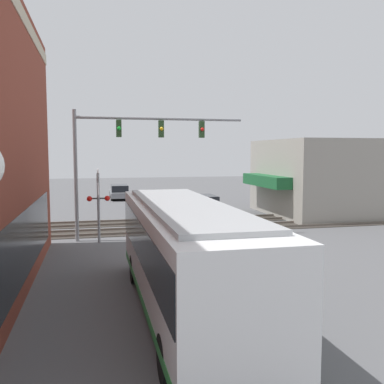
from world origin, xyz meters
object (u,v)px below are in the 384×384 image
(city_bus, at_px, (185,253))
(crossing_signal, at_px, (98,199))
(parked_car_blue, at_px, (155,199))
(parked_car_white, at_px, (204,206))
(parked_car_grey, at_px, (119,192))
(pedestrian_near_bus, at_px, (259,288))

(city_bus, xyz_separation_m, crossing_signal, (10.55, 2.28, 0.52))
(parked_car_blue, bearing_deg, city_bus, 173.86)
(parked_car_white, xyz_separation_m, parked_car_grey, (12.87, 5.40, -0.03))
(crossing_signal, bearing_deg, parked_car_blue, -19.70)
(crossing_signal, xyz_separation_m, pedestrian_near_bus, (-11.65, -4.12, -1.34))
(parked_car_grey, bearing_deg, parked_car_blue, -160.17)
(parked_car_white, distance_m, parked_car_grey, 13.96)
(parked_car_white, distance_m, parked_car_blue, 6.31)
(parked_car_grey, distance_m, pedestrian_near_bus, 32.55)
(parked_car_white, relative_size, parked_car_blue, 0.93)
(city_bus, bearing_deg, crossing_signal, 12.22)
(city_bus, relative_size, pedestrian_near_bus, 5.81)
(city_bus, xyz_separation_m, parked_car_blue, (24.19, -2.60, -1.11))
(crossing_signal, distance_m, parked_car_grey, 21.04)
(parked_car_blue, xyz_separation_m, pedestrian_near_bus, (-25.29, 0.76, 0.29))
(parked_car_white, bearing_deg, parked_car_blue, 26.33)
(parked_car_white, bearing_deg, crossing_signal, 136.08)
(city_bus, bearing_deg, parked_car_blue, -6.14)
(parked_car_grey, bearing_deg, pedestrian_near_bus, -176.76)
(city_bus, xyz_separation_m, parked_car_grey, (31.40, -0.00, -1.11))
(parked_car_white, height_order, pedestrian_near_bus, pedestrian_near_bus)
(city_bus, height_order, parked_car_grey, city_bus)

